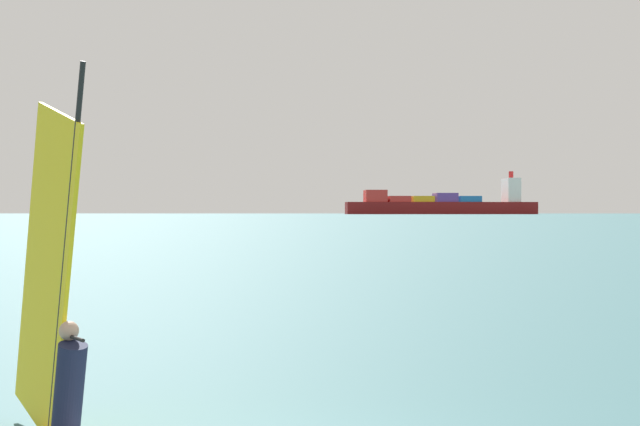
% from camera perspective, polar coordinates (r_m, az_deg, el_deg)
% --- Properties ---
extents(windsurfer, '(2.78, 2.61, 4.34)m').
position_cam_1_polar(windsurfer, '(10.71, -16.09, -7.90)').
color(windsurfer, white).
rests_on(windsurfer, ground_plane).
extents(cargo_ship, '(166.96, 72.20, 37.50)m').
position_cam_1_polar(cargo_ship, '(793.10, 7.65, 0.55)').
color(cargo_ship, maroon).
rests_on(cargo_ship, ground_plane).
extents(distant_headland, '(1396.77, 559.65, 27.69)m').
position_cam_1_polar(distant_headland, '(1429.36, 13.97, 0.57)').
color(distant_headland, '#756B56').
rests_on(distant_headland, ground_plane).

